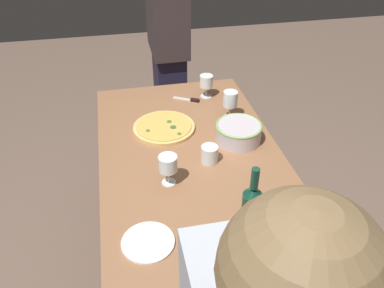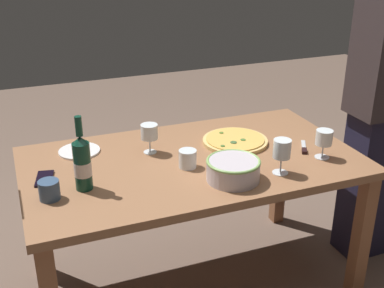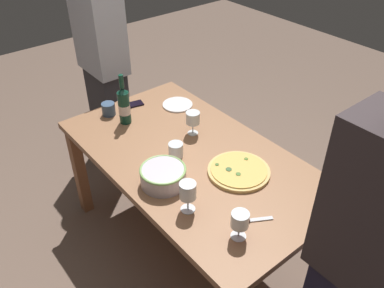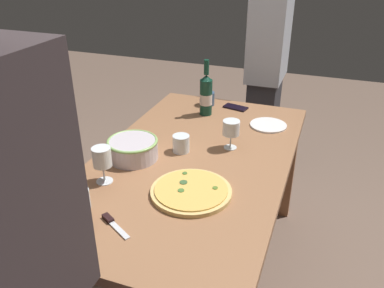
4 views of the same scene
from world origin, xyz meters
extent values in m
plane|color=brown|center=(0.00, 0.00, 0.00)|extent=(8.00, 8.00, 0.00)
cube|color=#956543|center=(0.00, 0.00, 0.73)|extent=(1.60, 0.90, 0.04)
cube|color=#915C3B|center=(-0.74, -0.40, 0.35)|extent=(0.07, 0.07, 0.71)
cube|color=#915C3B|center=(-0.74, 0.40, 0.35)|extent=(0.07, 0.07, 0.71)
cube|color=#915C3B|center=(0.74, 0.40, 0.35)|extent=(0.07, 0.07, 0.71)
cylinder|color=#E1BC6F|center=(0.28, 0.10, 0.76)|extent=(0.33, 0.33, 0.02)
cylinder|color=#E8B453|center=(0.28, 0.10, 0.77)|extent=(0.30, 0.30, 0.01)
cylinder|color=#3D6134|center=(0.24, 0.05, 0.78)|extent=(0.03, 0.03, 0.00)
cylinder|color=#456D2D|center=(0.18, 0.03, 0.78)|extent=(0.02, 0.02, 0.00)
cylinder|color=#537529|center=(0.24, 0.19, 0.78)|extent=(0.02, 0.02, 0.00)
cylinder|color=#497331|center=(0.30, 0.06, 0.78)|extent=(0.03, 0.03, 0.00)
cylinder|color=silver|center=(0.09, -0.26, 0.80)|extent=(0.24, 0.24, 0.09)
torus|color=#8CB964|center=(0.09, -0.26, 0.84)|extent=(0.24, 0.24, 0.01)
cylinder|color=#113C2C|center=(-0.53, -0.11, 0.86)|extent=(0.07, 0.07, 0.21)
cone|color=#113C2C|center=(-0.53, -0.11, 0.97)|extent=(0.07, 0.07, 0.03)
cylinder|color=#113C2C|center=(-0.53, -0.11, 1.04)|extent=(0.03, 0.03, 0.08)
cylinder|color=silver|center=(-0.53, -0.11, 0.85)|extent=(0.07, 0.07, 0.06)
cylinder|color=white|center=(0.59, -0.21, 0.75)|extent=(0.07, 0.07, 0.00)
cylinder|color=white|center=(0.59, -0.21, 0.79)|extent=(0.01, 0.01, 0.07)
cylinder|color=white|center=(0.59, -0.21, 0.86)|extent=(0.08, 0.08, 0.07)
cylinder|color=maroon|center=(0.59, -0.21, 0.84)|extent=(0.07, 0.07, 0.03)
cylinder|color=white|center=(0.32, -0.28, 0.75)|extent=(0.07, 0.07, 0.00)
cylinder|color=white|center=(0.32, -0.28, 0.79)|extent=(0.01, 0.01, 0.07)
cylinder|color=white|center=(0.32, -0.28, 0.87)|extent=(0.08, 0.08, 0.08)
cylinder|color=maroon|center=(0.32, -0.28, 0.85)|extent=(0.07, 0.07, 0.04)
cylinder|color=white|center=(-0.17, 0.14, 0.75)|extent=(0.06, 0.06, 0.00)
cylinder|color=white|center=(-0.17, 0.14, 0.79)|extent=(0.01, 0.01, 0.07)
cylinder|color=white|center=(-0.17, 0.14, 0.86)|extent=(0.08, 0.08, 0.07)
cylinder|color=maroon|center=(-0.17, 0.14, 0.84)|extent=(0.07, 0.07, 0.03)
cylinder|color=#3A5271|center=(-0.68, -0.15, 0.79)|extent=(0.09, 0.09, 0.08)
cylinder|color=white|center=(-0.05, -0.08, 0.79)|extent=(0.08, 0.08, 0.08)
cylinder|color=white|center=(-0.49, 0.27, 0.76)|extent=(0.20, 0.20, 0.01)
cube|color=black|center=(-0.69, 0.04, 0.76)|extent=(0.10, 0.16, 0.01)
cube|color=silver|center=(0.58, -0.06, 0.75)|extent=(0.08, 0.11, 0.01)
cube|color=black|center=(0.54, -0.13, 0.76)|extent=(0.05, 0.06, 0.02)
cube|color=#323137|center=(-1.22, 0.12, 0.40)|extent=(0.34, 0.20, 0.79)
cube|color=silver|center=(-1.22, 0.12, 1.09)|extent=(0.41, 0.24, 0.59)
camera|label=1|loc=(-1.48, 0.31, 1.90)|focal=36.06mm
camera|label=2|loc=(-0.78, -2.01, 1.79)|focal=46.61mm
camera|label=3|loc=(1.39, -1.13, 2.13)|focal=37.36mm
camera|label=4|loc=(1.54, 0.56, 1.68)|focal=37.07mm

